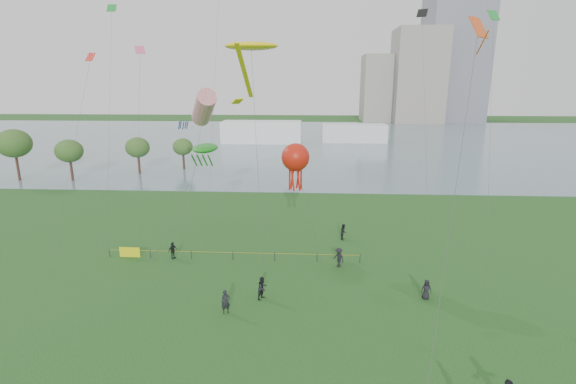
{
  "coord_description": "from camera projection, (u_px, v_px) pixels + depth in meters",
  "views": [
    {
      "loc": [
        1.73,
        -21.64,
        16.3
      ],
      "look_at": [
        0.0,
        10.0,
        8.0
      ],
      "focal_mm": 26.0,
      "sensor_mm": 36.0,
      "label": 1
    }
  ],
  "objects": [
    {
      "name": "kite_stingray",
      "position": [
        251.0,
        47.0,
        37.1
      ],
      "size": [
        4.82,
        9.98,
        19.89
      ],
      "rotation": [
        0.0,
        0.0,
        0.23
      ],
      "color": "#3F3F42"
    },
    {
      "name": "spectator_g",
      "position": [
        344.0,
        232.0,
        44.68
      ],
      "size": [
        0.8,
        0.94,
        1.71
      ],
      "primitive_type": "imported",
      "rotation": [
        0.0,
        0.0,
        1.37
      ],
      "color": "black",
      "rests_on": "ground_plane"
    },
    {
      "name": "kite_windsock",
      "position": [
        204.0,
        108.0,
        41.03
      ],
      "size": [
        4.3,
        8.19,
        15.89
      ],
      "rotation": [
        0.0,
        0.0,
        0.02
      ],
      "color": "#3F3F42"
    },
    {
      "name": "spectator_a",
      "position": [
        263.0,
        288.0,
        32.29
      ],
      "size": [
        1.07,
        1.12,
        1.83
      ],
      "primitive_type": "imported",
      "rotation": [
        0.0,
        0.0,
        0.97
      ],
      "color": "black",
      "rests_on": "ground_plane"
    },
    {
      "name": "pavilion_left",
      "position": [
        262.0,
        132.0,
        116.76
      ],
      "size": [
        22.0,
        8.0,
        6.0
      ],
      "primitive_type": "cube",
      "color": "white",
      "rests_on": "ground_plane"
    },
    {
      "name": "spectator_f",
      "position": [
        226.0,
        302.0,
        30.26
      ],
      "size": [
        0.78,
        0.66,
        1.81
      ],
      "primitive_type": "imported",
      "rotation": [
        0.0,
        0.0,
        0.4
      ],
      "color": "black",
      "rests_on": "ground_plane"
    },
    {
      "name": "building_low",
      "position": [
        381.0,
        88.0,
        182.16
      ],
      "size": [
        16.0,
        18.0,
        28.0
      ],
      "primitive_type": "cube",
      "color": "gray",
      "rests_on": "ground_plane"
    },
    {
      "name": "spectator_b",
      "position": [
        339.0,
        257.0,
        37.94
      ],
      "size": [
        1.31,
        1.33,
        1.84
      ],
      "primitive_type": "imported",
      "rotation": [
        0.0,
        0.0,
        -0.81
      ],
      "color": "black",
      "rests_on": "ground_plane"
    },
    {
      "name": "building_mid",
      "position": [
        417.0,
        76.0,
        174.36
      ],
      "size": [
        20.0,
        20.0,
        38.0
      ],
      "primitive_type": "cube",
      "color": "gray",
      "rests_on": "ground_plane"
    },
    {
      "name": "ground_plane",
      "position": [
        279.0,
        362.0,
        25.13
      ],
      "size": [
        400.0,
        400.0,
        0.0
      ],
      "primitive_type": "plane",
      "color": "#153E13"
    },
    {
      "name": "pavilion_right",
      "position": [
        354.0,
        133.0,
        118.41
      ],
      "size": [
        18.0,
        7.0,
        5.0
      ],
      "primitive_type": "cube",
      "color": "silver",
      "rests_on": "ground_plane"
    },
    {
      "name": "spectator_d",
      "position": [
        426.0,
        289.0,
        32.3
      ],
      "size": [
        0.8,
        0.54,
        1.6
      ],
      "primitive_type": "imported",
      "rotation": [
        0.0,
        0.0,
        -0.04
      ],
      "color": "black",
      "rests_on": "ground_plane"
    },
    {
      "name": "small_kites",
      "position": [
        235.0,
        11.0,
        38.94
      ],
      "size": [
        35.19,
        14.34,
        13.77
      ],
      "color": "#198C2D"
    },
    {
      "name": "lake",
      "position": [
        305.0,
        141.0,
        121.71
      ],
      "size": [
        400.0,
        120.0,
        0.08
      ],
      "primitive_type": "cube",
      "color": "slate",
      "rests_on": "ground_plane"
    },
    {
      "name": "kite_creature",
      "position": [
        205.0,
        148.0,
        43.46
      ],
      "size": [
        5.11,
        9.42,
        10.17
      ],
      "rotation": [
        0.0,
        0.0,
        -0.37
      ],
      "color": "#3F3F42"
    },
    {
      "name": "trees",
      "position": [
        77.0,
        147.0,
        72.86
      ],
      "size": [
        30.15,
        16.07,
        8.8
      ],
      "color": "#3A221A",
      "rests_on": "ground_plane"
    },
    {
      "name": "kite_delta",
      "position": [
        477.0,
        44.0,
        25.91
      ],
      "size": [
        5.84,
        12.76,
        20.38
      ],
      "rotation": [
        0.0,
        0.0,
        -0.39
      ],
      "color": "#3F3F42"
    },
    {
      "name": "spectator_c",
      "position": [
        173.0,
        250.0,
        39.76
      ],
      "size": [
        0.85,
        1.03,
        1.65
      ],
      "primitive_type": "imported",
      "rotation": [
        0.0,
        0.0,
        1.01
      ],
      "color": "black",
      "rests_on": "ground_plane"
    },
    {
      "name": "fence",
      "position": [
        169.0,
        253.0,
        39.84
      ],
      "size": [
        24.07,
        0.07,
        1.05
      ],
      "color": "black",
      "rests_on": "ground_plane"
    },
    {
      "name": "kite_octopus",
      "position": [
        295.0,
        158.0,
        35.93
      ],
      "size": [
        3.77,
        2.43,
        11.32
      ],
      "rotation": [
        0.0,
        0.0,
        0.07
      ],
      "color": "#3F3F42"
    }
  ]
}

